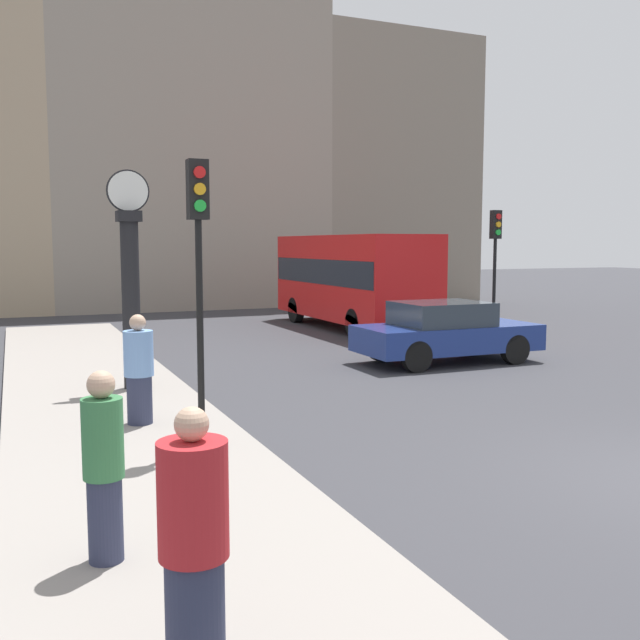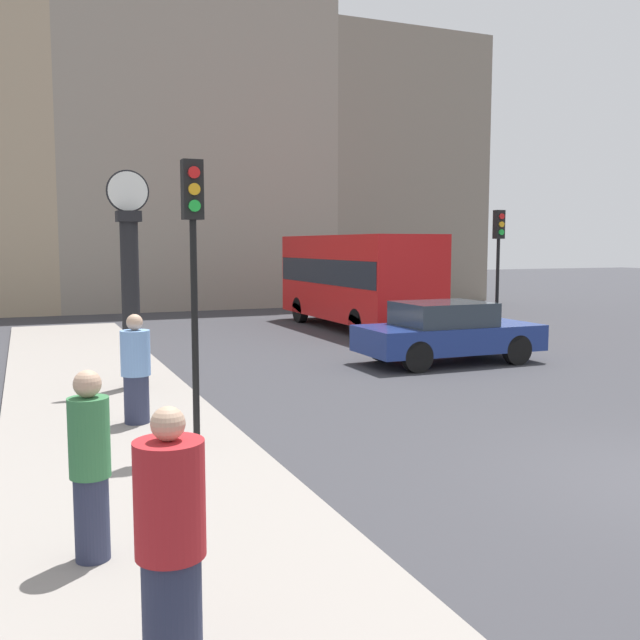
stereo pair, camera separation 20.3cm
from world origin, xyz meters
name	(u,v)px [view 1 (the left image)]	position (x,y,z in m)	size (l,w,h in m)	color
sidewalk_corner	(94,385)	(-5.88, 8.66, 0.05)	(3.23, 21.31, 0.11)	gray
building_row	(177,154)	(-0.34, 26.20, 6.74)	(28.26, 5.00, 14.29)	tan
sedan_car	(446,332)	(2.03, 8.43, 0.73)	(4.27, 1.85, 1.44)	navy
bus_distant	(352,276)	(3.02, 15.52, 1.73)	(2.36, 7.75, 3.06)	red
traffic_light_near	(199,243)	(-5.02, 3.49, 2.79)	(0.26, 0.24, 3.74)	black
traffic_light_far	(495,249)	(4.71, 10.17, 2.64)	(0.26, 0.24, 3.68)	black
street_clock	(131,284)	(-5.25, 7.79, 2.04)	(0.77, 0.43, 4.01)	black
pedestrian_red_top	(194,546)	(-6.30, -1.46, 0.94)	(0.43, 0.43, 1.70)	#2D334C
pedestrian_blue_stripe	(139,371)	(-5.57, 5.05, 0.91)	(0.44, 0.44, 1.64)	#2D334C
pedestrian_green_hoodie	(104,467)	(-6.61, 0.43, 0.93)	(0.34, 0.34, 1.63)	#2D334C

